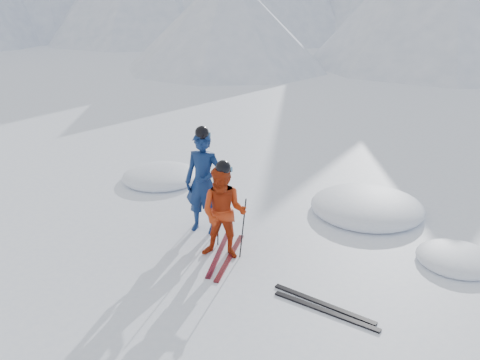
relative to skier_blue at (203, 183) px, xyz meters
The scene contains 12 objects.
ground 2.57m from the skier_blue, ahead, with size 160.00×160.00×0.00m, color white.
skier_blue is the anchor object (origin of this frame).
skier_red 1.13m from the skier_blue, 34.69° to the right, with size 0.83×0.65×1.71m, color #B02E0E.
pole_blue_left 0.48m from the skier_blue, 153.43° to the left, with size 0.02×0.02×1.35m, color black.
pole_blue_right 0.49m from the skier_blue, 45.00° to the left, with size 0.02×0.02×1.35m, color black.
pole_red_left 0.85m from the skier_blue, 31.96° to the right, with size 0.02×0.02×1.14m, color black.
pole_red_right 1.39m from the skier_blue, 21.75° to the right, with size 0.02×0.02×1.14m, color black.
ski_worn_left 1.43m from the skier_blue, 38.52° to the right, with size 0.09×1.70×0.03m, color black.
ski_worn_right 1.57m from the skier_blue, 31.48° to the right, with size 0.09×1.70×0.03m, color black.
ski_loose_a 3.36m from the skier_blue, 18.83° to the right, with size 0.09×1.70×0.03m, color black.
ski_loose_b 3.50m from the skier_blue, 20.70° to the right, with size 0.09×1.70×0.03m, color black.
snow_lumps 2.65m from the skier_blue, 63.72° to the left, with size 8.72×3.14×0.53m.
Camera 1 is at (3.20, -7.01, 4.54)m, focal length 38.00 mm.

